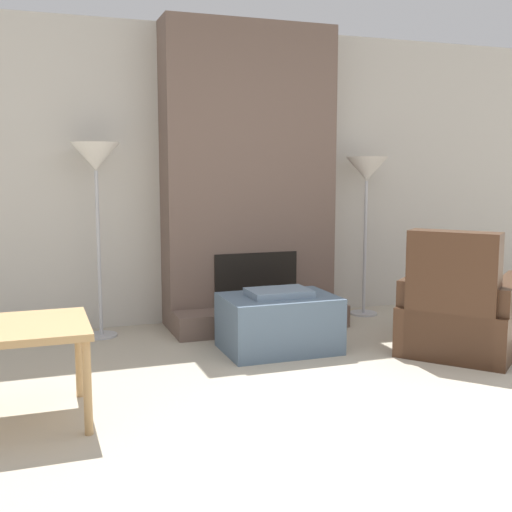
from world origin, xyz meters
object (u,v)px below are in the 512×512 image
at_px(side_table, 32,337).
at_px(floor_lamp_right, 367,176).
at_px(floor_lamp_left, 96,166).
at_px(ottoman, 279,322).
at_px(armchair, 462,316).

relative_size(side_table, floor_lamp_right, 0.46).
bearing_deg(floor_lamp_left, ottoman, -35.14).
bearing_deg(armchair, side_table, 56.46).
bearing_deg(side_table, floor_lamp_right, 29.73).
xyz_separation_m(armchair, side_table, (-3.06, -0.36, 0.20)).
xyz_separation_m(armchair, floor_lamp_right, (-0.10, 1.33, 1.03)).
bearing_deg(floor_lamp_left, armchair, -27.80).
height_order(side_table, floor_lamp_right, floor_lamp_right).
distance_m(ottoman, side_table, 1.96).
xyz_separation_m(armchair, floor_lamp_left, (-2.53, 1.33, 1.12)).
height_order(armchair, side_table, armchair).
height_order(ottoman, floor_lamp_left, floor_lamp_left).
distance_m(armchair, floor_lamp_right, 1.69).
bearing_deg(ottoman, armchair, -19.83).
relative_size(ottoman, floor_lamp_left, 0.53).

